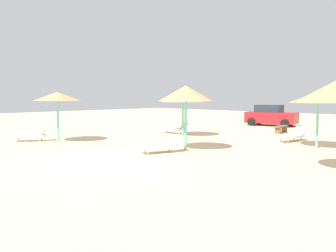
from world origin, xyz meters
TOP-DOWN VIEW (x-y plane):
  - ground_plane at (0.00, 0.00)m, footprint 80.00×80.00m
  - parasol_0 at (-6.91, 1.61)m, footprint 2.46×2.46m
  - parasol_1 at (3.69, 9.18)m, footprint 2.61×2.61m
  - parasol_2 at (-4.02, 8.26)m, footprint 2.70×2.70m
  - parasol_3 at (-0.28, 4.40)m, footprint 2.43×2.43m
  - lounger_0 at (-8.15, 0.69)m, footprint 1.59×1.89m
  - lounger_1 at (1.86, 10.62)m, footprint 0.91×1.94m
  - lounger_2 at (-5.24, 8.83)m, footprint 1.95×0.97m
  - lounger_3 at (-0.51, 3.13)m, footprint 1.22×2.02m
  - bench_0 at (-0.49, 13.99)m, footprint 0.52×1.53m
  - parked_car at (-3.72, 18.60)m, footprint 4.24×2.55m

SIDE VIEW (x-z plane):
  - ground_plane at x=0.00m, z-range 0.00..0.00m
  - lounger_3 at x=-0.51m, z-range -0.01..0.63m
  - lounger_2 at x=-5.24m, z-range -0.06..0.70m
  - lounger_1 at x=1.86m, z-range -0.06..0.70m
  - lounger_0 at x=-8.15m, z-range -0.07..0.72m
  - bench_0 at x=-0.49m, z-range 0.10..0.59m
  - parked_car at x=-3.72m, z-range -0.04..1.68m
  - parasol_2 at x=-4.02m, z-range 1.03..3.65m
  - parasol_1 at x=3.69m, z-range 1.06..3.68m
  - parasol_0 at x=-6.91m, z-range 1.08..3.73m
  - parasol_3 at x=-0.28m, z-range 1.10..4.01m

